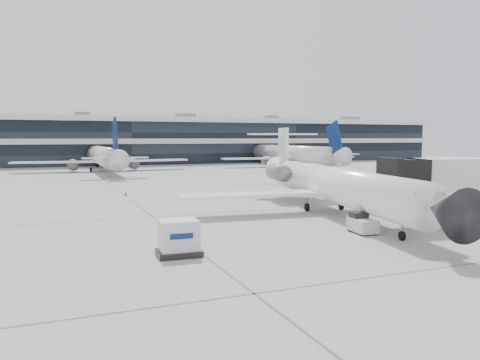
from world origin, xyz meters
name	(u,v)px	position (x,y,z in m)	size (l,w,h in m)	color
ground	(266,210)	(0.00, 0.00, 0.00)	(220.00, 220.00, 0.00)	gray
terminal	(125,143)	(0.00, 82.00, 5.00)	(170.00, 22.00, 10.00)	black
bg_jet_center	(104,171)	(-8.00, 55.00, 0.00)	(32.00, 40.00, 9.60)	silver
bg_jet_right	(290,166)	(32.00, 55.00, 0.00)	(32.00, 40.00, 9.60)	silver
regional_jet	(330,183)	(4.38, -3.49, 2.54)	(25.71, 32.07, 7.43)	white
ramp_worker	(400,212)	(6.18, -10.05, 0.91)	(0.66, 0.44, 1.82)	yellow
baggage_tug	(362,224)	(1.68, -11.52, 0.60)	(1.42, 2.20, 1.34)	silver
cargo_uld	(179,238)	(-11.25, -12.82, 0.96)	(2.44, 1.86, 1.92)	black
traffic_cone	(126,193)	(-9.88, 15.04, 0.23)	(0.39, 0.39, 0.50)	#E4470C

